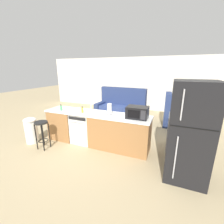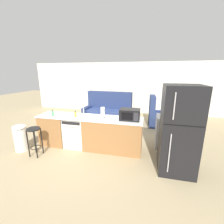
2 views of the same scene
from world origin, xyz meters
name	(u,v)px [view 1 (image 1 of 2)]	position (x,y,z in m)	size (l,w,h in m)	color
ground_plane	(92,142)	(0.00, 0.00, 0.00)	(24.00, 24.00, 0.00)	tan
wall_back	(137,84)	(0.30, 4.20, 1.30)	(10.00, 0.06, 2.60)	silver
kitchen_counter	(99,130)	(0.24, 0.00, 0.42)	(2.94, 0.66, 0.90)	#9E6B3D
dishwasher	(84,128)	(-0.25, 0.00, 0.42)	(0.58, 0.61, 0.84)	white
stove_range	(183,133)	(2.35, 0.55, 0.45)	(0.76, 0.68, 0.90)	#A8AAB2
refrigerator	(189,133)	(2.35, -0.55, 0.92)	(0.72, 0.73, 1.85)	black
microwave	(137,112)	(1.27, 0.00, 1.04)	(0.50, 0.37, 0.28)	black
sink_faucet	(91,107)	(-0.04, 0.08, 1.03)	(0.07, 0.18, 0.30)	silver
paper_towel_roll	(109,109)	(0.54, 0.02, 1.04)	(0.14, 0.14, 0.28)	#4C4C51
soap_bottle	(82,110)	(-0.19, -0.12, 0.97)	(0.06, 0.06, 0.18)	yellow
dish_soap_bottle	(61,108)	(-0.86, -0.15, 0.97)	(0.06, 0.06, 0.18)	#4CB266
kettle	(193,113)	(2.52, 0.68, 0.99)	(0.21, 0.17, 0.19)	black
bar_stool	(42,129)	(-1.02, -0.75, 0.54)	(0.32, 0.32, 0.74)	black
trash_bin	(31,130)	(-1.59, -0.61, 0.38)	(0.35, 0.35, 0.74)	white
couch	(121,109)	(0.03, 2.46, 0.39)	(2.07, 1.06, 1.27)	navy
armchair	(172,116)	(2.08, 2.32, 0.35)	(0.83, 0.88, 1.20)	navy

